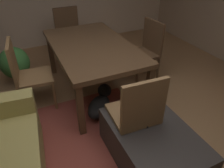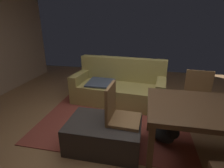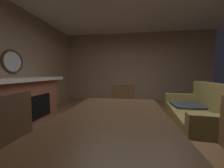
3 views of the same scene
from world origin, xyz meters
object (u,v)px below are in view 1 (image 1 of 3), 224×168
dining_chair_east (69,31)px  potted_plant (15,64)px  dining_chair_north (25,72)px  ottoman_coffee_table (151,146)px  dining_chair_south (147,48)px  dining_chair_west (137,112)px  tv_remote (140,125)px  small_dog (100,104)px  dining_table (92,49)px

dining_chair_east → potted_plant: dining_chair_east is taller
dining_chair_north → potted_plant: dining_chair_north is taller
ottoman_coffee_table → dining_chair_south: dining_chair_south is taller
dining_chair_west → dining_chair_south: bearing=-35.8°
dining_chair_west → tv_remote: bearing=173.8°
tv_remote → small_dog: size_ratio=0.35×
dining_chair_west → small_dog: bearing=11.1°
ottoman_coffee_table → small_dog: ottoman_coffee_table is taller
dining_chair_east → potted_plant: bearing=118.7°
dining_chair_east → dining_chair_south: same height
dining_chair_north → dining_chair_east: bearing=-36.0°
tv_remote → dining_chair_west: dining_chair_west is taller
tv_remote → dining_table: dining_table is taller
ottoman_coffee_table → dining_chair_north: 1.76m
dining_chair_south → dining_chair_north: (0.00, 1.79, 0.00)m
dining_chair_east → potted_plant: (-0.55, 1.01, -0.18)m
dining_chair_west → small_dog: 0.74m
dining_chair_south → potted_plant: size_ratio=1.55×
small_dog → ottoman_coffee_table: bearing=-166.3°
tv_remote → dining_chair_south: size_ratio=0.17×
tv_remote → dining_chair_south: bearing=-5.5°
dining_chair_east → tv_remote: bearing=179.7°
potted_plant → ottoman_coffee_table: bearing=-152.8°
tv_remote → dining_chair_east: dining_chair_east is taller
dining_chair_east → dining_chair_south: 1.52m
dining_table → dining_chair_east: dining_chair_east is taller
ottoman_coffee_table → small_dog: size_ratio=2.24×
dining_chair_west → dining_table: bearing=-0.2°
ottoman_coffee_table → dining_table: size_ratio=0.61×
dining_chair_east → small_dog: 1.86m
ottoman_coffee_table → dining_chair_west: dining_chair_west is taller
dining_chair_east → dining_chair_south: (-1.23, -0.89, 0.00)m
dining_table → dining_chair_west: 1.25m
dining_chair_west → dining_chair_north: (1.25, 0.89, 0.00)m
ottoman_coffee_table → small_dog: 0.86m
dining_chair_south → ottoman_coffee_table: bearing=150.1°
tv_remote → dining_table: size_ratio=0.09×
dining_chair_north → small_dog: bearing=-127.9°
ottoman_coffee_table → dining_chair_south: size_ratio=1.11×
dining_chair_west → dining_chair_east: bearing=-0.1°
tv_remote → dining_table: 1.34m
dining_chair_west → dining_chair_north: 1.53m
dining_chair_east → dining_chair_south: bearing=-144.0°
dining_chair_west → dining_chair_south: same height
tv_remote → small_dog: 0.77m
dining_chair_south → potted_plant: dining_chair_south is taller
dining_table → dining_chair_north: 0.91m
ottoman_coffee_table → dining_table: bearing=2.9°
tv_remote → dining_chair_north: size_ratio=0.17×
dining_chair_south → small_dog: (-0.59, 1.03, -0.33)m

